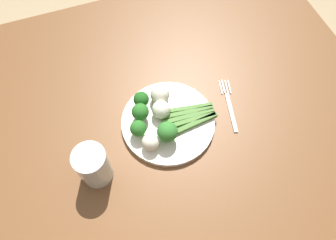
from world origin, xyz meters
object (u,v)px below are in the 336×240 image
object	(u,v)px
broccoli_left	(140,112)
broccoli_near_center	(167,132)
cauliflower_mid	(161,110)
dining_table	(146,128)
broccoli_back_right	(142,99)
plate	(168,122)
broccoli_front	(138,128)
cauliflower_near_fork	(151,142)
cauliflower_front_left	(160,94)
asparagus_bundle	(189,117)
water_glass	(93,166)
fork	(229,104)

from	to	relation	value
broccoli_left	broccoli_near_center	bearing A→B (deg)	-60.52
cauliflower_mid	dining_table	bearing A→B (deg)	141.49
broccoli_near_center	cauliflower_mid	xyz separation A→B (m)	(0.01, 0.07, -0.01)
broccoli_left	broccoli_back_right	world-z (taller)	broccoli_left
broccoli_back_right	cauliflower_mid	xyz separation A→B (m)	(0.04, -0.04, -0.00)
plate	broccoli_front	xyz separation A→B (m)	(-0.08, -0.01, 0.04)
broccoli_back_right	cauliflower_near_fork	world-z (taller)	broccoli_back_right
cauliflower_front_left	cauliflower_near_fork	distance (m)	0.14
asparagus_bundle	cauliflower_near_fork	distance (m)	0.13
cauliflower_front_left	cauliflower_near_fork	size ratio (longest dim) A/B	1.19
cauliflower_mid	broccoli_back_right	bearing A→B (deg)	129.72
plate	cauliflower_mid	xyz separation A→B (m)	(-0.01, 0.03, 0.03)
plate	cauliflower_mid	bearing A→B (deg)	111.38
asparagus_bundle	water_glass	xyz separation A→B (m)	(-0.26, -0.06, 0.04)
plate	cauliflower_mid	size ratio (longest dim) A/B	5.08
broccoli_left	fork	world-z (taller)	broccoli_left
cauliflower_near_fork	water_glass	xyz separation A→B (m)	(-0.14, -0.02, 0.02)
broccoli_back_right	broccoli_near_center	bearing A→B (deg)	-76.54
broccoli_near_center	broccoli_front	bearing A→B (deg)	149.64
broccoli_front	cauliflower_mid	world-z (taller)	broccoli_front
broccoli_front	cauliflower_front_left	bearing A→B (deg)	42.95
plate	fork	xyz separation A→B (m)	(0.18, -0.00, -0.01)
broccoli_front	broccoli_back_right	xyz separation A→B (m)	(0.04, 0.08, -0.00)
broccoli_near_center	fork	size ratio (longest dim) A/B	0.38
water_glass	cauliflower_near_fork	bearing A→B (deg)	7.88
dining_table	cauliflower_mid	distance (m)	0.15
broccoli_near_center	cauliflower_front_left	size ratio (longest dim) A/B	1.22
asparagus_bundle	water_glass	bearing A→B (deg)	17.12
plate	cauliflower_near_fork	distance (m)	0.09
dining_table	asparagus_bundle	distance (m)	0.17
water_glass	cauliflower_mid	bearing A→B (deg)	26.02
broccoli_left	water_glass	bearing A→B (deg)	-144.40
plate	broccoli_front	bearing A→B (deg)	-173.53
cauliflower_near_fork	fork	distance (m)	0.25
asparagus_bundle	broccoli_left	distance (m)	0.13
broccoli_front	cauliflower_front_left	distance (m)	0.12
dining_table	cauliflower_mid	size ratio (longest dim) A/B	26.73
asparagus_bundle	broccoli_left	bearing A→B (deg)	-16.01
plate	fork	distance (m)	0.18
dining_table	plate	world-z (taller)	plate
broccoli_left	broccoli_back_right	size ratio (longest dim) A/B	1.08
broccoli_back_right	broccoli_front	bearing A→B (deg)	-114.49
asparagus_bundle	cauliflower_mid	size ratio (longest dim) A/B	3.02
asparagus_bundle	broccoli_front	distance (m)	0.14
cauliflower_front_left	cauliflower_mid	xyz separation A→B (m)	(-0.01, -0.04, -0.00)
cauliflower_front_left	water_glass	distance (m)	0.25
dining_table	cauliflower_mid	world-z (taller)	cauliflower_mid
broccoli_left	broccoli_near_center	world-z (taller)	broccoli_near_center
broccoli_near_center	cauliflower_near_fork	world-z (taller)	broccoli_near_center
broccoli_near_center	cauliflower_mid	distance (m)	0.07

